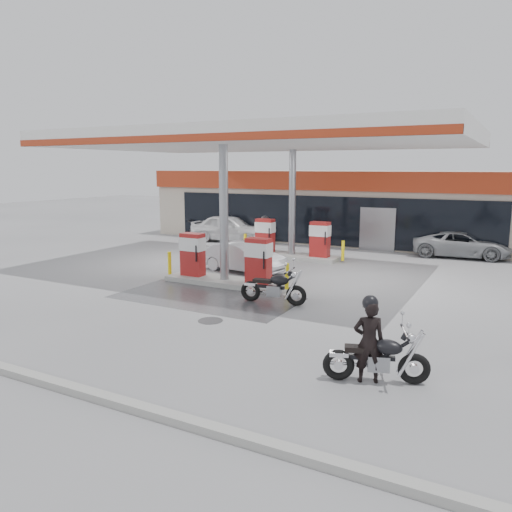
{
  "coord_description": "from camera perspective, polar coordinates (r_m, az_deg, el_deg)",
  "views": [
    {
      "loc": [
        9.4,
        -13.16,
        4.21
      ],
      "look_at": [
        1.45,
        1.73,
        1.2
      ],
      "focal_mm": 35.0,
      "sensor_mm": 36.0,
      "label": 1
    }
  ],
  "objects": [
    {
      "name": "attendant",
      "position": [
        25.1,
        1.03,
        2.56
      ],
      "size": [
        0.99,
        1.09,
        1.82
      ],
      "primitive_type": "imported",
      "rotation": [
        0.0,
        0.0,
        1.99
      ],
      "color": "slate",
      "rests_on": "ground"
    },
    {
      "name": "sedan_white",
      "position": [
        28.67,
        -3.02,
        3.2
      ],
      "size": [
        4.7,
        2.36,
        1.54
      ],
      "primitive_type": "imported",
      "rotation": [
        0.0,
        0.0,
        1.7
      ],
      "color": "silver",
      "rests_on": "ground"
    },
    {
      "name": "main_motorcycle",
      "position": [
        10.33,
        13.78,
        -11.38
      ],
      "size": [
        2.02,
        1.0,
        1.08
      ],
      "rotation": [
        0.0,
        0.0,
        0.35
      ],
      "color": "black",
      "rests_on": "ground"
    },
    {
      "name": "ground",
      "position": [
        16.71,
        -7.21,
        -4.56
      ],
      "size": [
        90.0,
        90.0,
        0.0
      ],
      "primitive_type": "plane",
      "color": "gray",
      "rests_on": "ground"
    },
    {
      "name": "drain_cover",
      "position": [
        14.04,
        -5.23,
        -7.37
      ],
      "size": [
        0.7,
        0.7,
        0.01
      ],
      "primitive_type": "cylinder",
      "color": "#38383A",
      "rests_on": "ground"
    },
    {
      "name": "biker_main",
      "position": [
        10.18,
        12.75,
        -9.51
      ],
      "size": [
        0.72,
        0.62,
        1.67
      ],
      "primitive_type": "imported",
      "rotation": [
        0.0,
        0.0,
        3.58
      ],
      "color": "black",
      "rests_on": "ground"
    },
    {
      "name": "store_building",
      "position": [
        30.66,
        10.23,
        5.83
      ],
      "size": [
        22.0,
        8.22,
        4.0
      ],
      "color": "#AEA191",
      "rests_on": "ground"
    },
    {
      "name": "pump_island_near",
      "position": [
        18.18,
        -3.63,
        -1.01
      ],
      "size": [
        5.14,
        1.3,
        1.78
      ],
      "color": "#9E9E99",
      "rests_on": "ground"
    },
    {
      "name": "wet_patch",
      "position": [
        16.44,
        -5.78,
        -4.78
      ],
      "size": [
        6.0,
        3.0,
        0.0
      ],
      "primitive_type": "cube",
      "color": "#4C4C4F",
      "rests_on": "ground"
    },
    {
      "name": "parked_car_right",
      "position": [
        25.53,
        22.47,
        1.24
      ],
      "size": [
        4.58,
        2.42,
        1.23
      ],
      "primitive_type": "imported",
      "rotation": [
        0.0,
        0.0,
        1.66
      ],
      "color": "#9C9FA4",
      "rests_on": "ground"
    },
    {
      "name": "parked_motorcycle",
      "position": [
        15.57,
        2.09,
        -3.71
      ],
      "size": [
        2.17,
        0.83,
        1.11
      ],
      "rotation": [
        0.0,
        0.0,
        0.12
      ],
      "color": "black",
      "rests_on": "ground"
    },
    {
      "name": "canopy",
      "position": [
        20.48,
        0.75,
        13.08
      ],
      "size": [
        16.0,
        10.02,
        5.51
      ],
      "color": "silver",
      "rests_on": "ground"
    },
    {
      "name": "pump_island_far",
      "position": [
        23.42,
        4.1,
        1.49
      ],
      "size": [
        5.14,
        1.3,
        1.78
      ],
      "color": "#9E9E99",
      "rests_on": "ground"
    },
    {
      "name": "hatchback_silver",
      "position": [
        20.29,
        -1.49,
        -0.13
      ],
      "size": [
        3.8,
        1.8,
        1.2
      ],
      "primitive_type": "imported",
      "rotation": [
        0.0,
        0.0,
        1.42
      ],
      "color": "#B3B4BB",
      "rests_on": "ground"
    },
    {
      "name": "parked_car_left",
      "position": [
        30.09,
        -4.45,
        3.07
      ],
      "size": [
        3.9,
        2.07,
        1.08
      ],
      "primitive_type": "imported",
      "rotation": [
        0.0,
        0.0,
        1.41
      ],
      "color": "black",
      "rests_on": "ground"
    }
  ]
}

